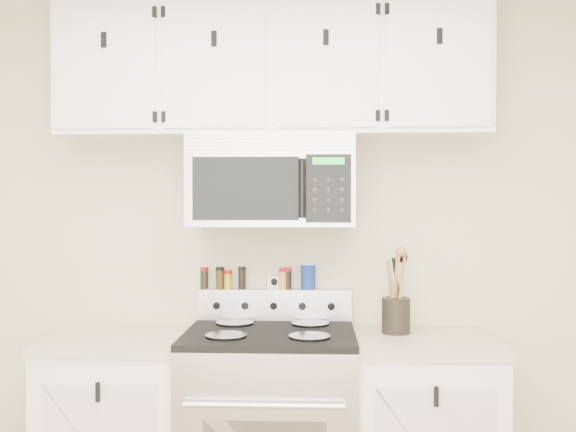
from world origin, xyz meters
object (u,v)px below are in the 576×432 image
object	(u,v)px
range	(270,432)
utensil_crock	(396,313)
salt_canister	(308,276)
microwave	(272,181)

from	to	relation	value
range	utensil_crock	bearing A→B (deg)	10.93
range	utensil_crock	distance (m)	0.79
range	salt_canister	world-z (taller)	salt_canister
range	utensil_crock	size ratio (longest dim) A/B	2.86
utensil_crock	range	bearing A→B (deg)	-169.07
microwave	utensil_crock	world-z (taller)	microwave
microwave	utensil_crock	size ratio (longest dim) A/B	1.98
salt_canister	utensil_crock	bearing A→B (deg)	-22.50
microwave	salt_canister	xyz separation A→B (m)	(0.17, 0.16, -0.46)
range	salt_canister	bearing A→B (deg)	59.28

